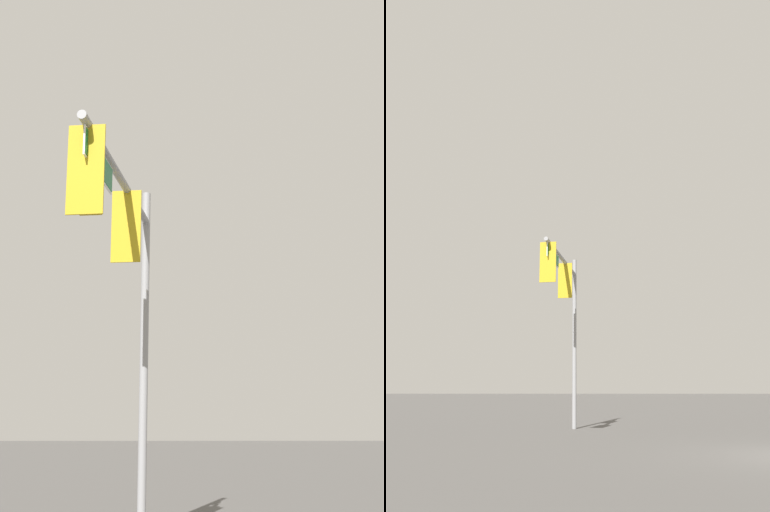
{
  "view_description": "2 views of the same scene",
  "coord_description": "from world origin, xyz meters",
  "views": [
    {
      "loc": [
        5.67,
        -5.27,
        1.76
      ],
      "look_at": [
        -6.98,
        -4.86,
        4.94
      ],
      "focal_mm": 50.0,
      "sensor_mm": 36.0,
      "label": 1
    },
    {
      "loc": [
        11.55,
        -5.08,
        1.41
      ],
      "look_at": [
        -6.73,
        -5.57,
        6.34
      ],
      "focal_mm": 35.0,
      "sensor_mm": 36.0,
      "label": 2
    }
  ],
  "objects": [
    {
      "name": "signal_pole_near",
      "position": [
        -6.03,
        -6.07,
        4.83
      ],
      "size": [
        5.08,
        1.02,
        6.56
      ],
      "color": "gray",
      "rests_on": "ground_plane"
    }
  ]
}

